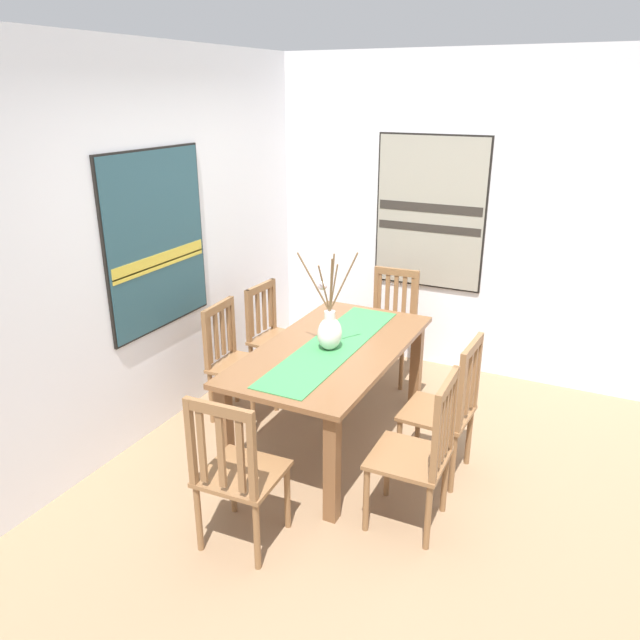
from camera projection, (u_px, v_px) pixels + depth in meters
name	position (u px, v px, depth m)	size (l,w,h in m)	color
ground_plane	(395.00, 473.00, 4.09)	(6.40, 6.40, 0.03)	#8E7051
wall_back	(158.00, 244.00, 4.38)	(6.40, 0.12, 2.70)	silver
wall_side	(477.00, 220.00, 5.17)	(0.12, 6.40, 2.70)	silver
dining_table	(332.00, 361.00, 4.22)	(1.72, 0.89, 0.74)	brown
table_runner	(332.00, 346.00, 4.18)	(1.58, 0.36, 0.01)	#388447
centerpiece_vase	(329.00, 329.00, 4.09)	(0.20, 0.38, 0.68)	silver
chair_0	(236.00, 472.00, 3.26)	(0.44, 0.44, 0.95)	brown
chair_1	(446.00, 408.00, 3.91)	(0.44, 0.44, 0.96)	brown
chair_2	(391.00, 323.00, 5.30)	(0.44, 0.44, 0.95)	brown
chair_3	(420.00, 451.00, 3.42)	(0.43, 0.43, 0.96)	brown
chair_4	(275.00, 335.00, 5.11)	(0.45, 0.45, 0.89)	brown
chair_5	(236.00, 360.00, 4.63)	(0.44, 0.44, 0.90)	brown
painting_on_back_wall	(156.00, 241.00, 4.26)	(1.00, 0.05, 1.25)	black
painting_on_side_wall	(430.00, 213.00, 5.26)	(0.05, 0.97, 1.31)	black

